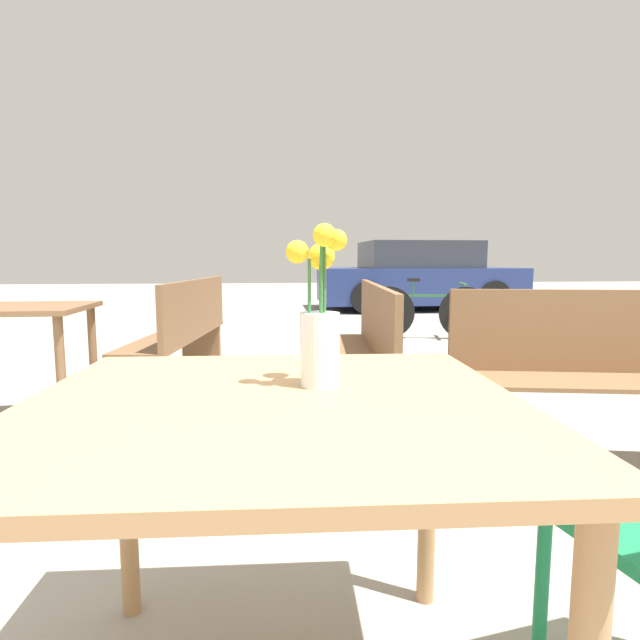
{
  "coord_description": "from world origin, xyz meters",
  "views": [
    {
      "loc": [
        -0.01,
        -0.96,
        0.99
      ],
      "look_at": [
        0.1,
        0.09,
        0.87
      ],
      "focal_mm": 28.0,
      "sensor_mm": 36.0,
      "label": 1
    }
  ],
  "objects_px": {
    "table_front": "(275,443)",
    "bicycle": "(427,311)",
    "bench_far": "(185,334)",
    "table_back": "(14,327)",
    "parked_car": "(417,277)",
    "bench_middle": "(361,353)",
    "flower_vase": "(320,329)",
    "bench_near": "(611,375)"
  },
  "relations": [
    {
      "from": "bench_middle",
      "to": "bench_far",
      "type": "height_order",
      "value": "same"
    },
    {
      "from": "bench_near",
      "to": "table_back",
      "type": "height_order",
      "value": "bench_near"
    },
    {
      "from": "bench_far",
      "to": "table_back",
      "type": "height_order",
      "value": "bench_far"
    },
    {
      "from": "bench_far",
      "to": "bicycle",
      "type": "height_order",
      "value": "bench_far"
    },
    {
      "from": "bench_near",
      "to": "bicycle",
      "type": "bearing_deg",
      "value": 84.65
    },
    {
      "from": "bench_near",
      "to": "bicycle",
      "type": "height_order",
      "value": "bench_near"
    },
    {
      "from": "bench_near",
      "to": "flower_vase",
      "type": "bearing_deg",
      "value": -143.58
    },
    {
      "from": "bicycle",
      "to": "bench_far",
      "type": "bearing_deg",
      "value": -137.18
    },
    {
      "from": "bench_far",
      "to": "parked_car",
      "type": "height_order",
      "value": "parked_car"
    },
    {
      "from": "bench_near",
      "to": "bench_middle",
      "type": "relative_size",
      "value": 0.96
    },
    {
      "from": "bench_middle",
      "to": "table_back",
      "type": "relative_size",
      "value": 1.92
    },
    {
      "from": "table_front",
      "to": "parked_car",
      "type": "relative_size",
      "value": 0.26
    },
    {
      "from": "flower_vase",
      "to": "bench_far",
      "type": "xyz_separation_m",
      "value": [
        -0.72,
        2.61,
        -0.39
      ]
    },
    {
      "from": "table_back",
      "to": "bicycle",
      "type": "distance_m",
      "value": 4.58
    },
    {
      "from": "parked_car",
      "to": "bench_middle",
      "type": "bearing_deg",
      "value": -109.12
    },
    {
      "from": "table_back",
      "to": "parked_car",
      "type": "height_order",
      "value": "parked_car"
    },
    {
      "from": "table_front",
      "to": "bench_middle",
      "type": "height_order",
      "value": "bench_middle"
    },
    {
      "from": "table_front",
      "to": "bicycle",
      "type": "bearing_deg",
      "value": 69.04
    },
    {
      "from": "bench_middle",
      "to": "parked_car",
      "type": "height_order",
      "value": "parked_car"
    },
    {
      "from": "table_front",
      "to": "bench_middle",
      "type": "relative_size",
      "value": 0.63
    },
    {
      "from": "flower_vase",
      "to": "table_back",
      "type": "xyz_separation_m",
      "value": [
        -1.59,
        1.99,
        -0.25
      ]
    },
    {
      "from": "bench_near",
      "to": "parked_car",
      "type": "bearing_deg",
      "value": 79.95
    },
    {
      "from": "parked_car",
      "to": "bench_far",
      "type": "bearing_deg",
      "value": -120.15
    },
    {
      "from": "bench_near",
      "to": "parked_car",
      "type": "distance_m",
      "value": 7.77
    },
    {
      "from": "table_front",
      "to": "bench_near",
      "type": "bearing_deg",
      "value": 36.76
    },
    {
      "from": "flower_vase",
      "to": "parked_car",
      "type": "distance_m",
      "value": 9.2
    },
    {
      "from": "flower_vase",
      "to": "bench_middle",
      "type": "height_order",
      "value": "flower_vase"
    },
    {
      "from": "bench_near",
      "to": "bench_middle",
      "type": "height_order",
      "value": "same"
    },
    {
      "from": "flower_vase",
      "to": "table_back",
      "type": "distance_m",
      "value": 2.56
    },
    {
      "from": "table_front",
      "to": "bicycle",
      "type": "height_order",
      "value": "bicycle"
    },
    {
      "from": "table_front",
      "to": "table_back",
      "type": "xyz_separation_m",
      "value": [
        -1.49,
        2.08,
        -0.03
      ]
    },
    {
      "from": "table_back",
      "to": "bicycle",
      "type": "bearing_deg",
      "value": 41.18
    },
    {
      "from": "parked_car",
      "to": "table_front",
      "type": "bearing_deg",
      "value": -108.39
    },
    {
      "from": "bicycle",
      "to": "parked_car",
      "type": "bearing_deg",
      "value": 75.21
    },
    {
      "from": "table_front",
      "to": "flower_vase",
      "type": "bearing_deg",
      "value": 41.42
    },
    {
      "from": "bench_near",
      "to": "table_back",
      "type": "distance_m",
      "value": 3.2
    },
    {
      "from": "flower_vase",
      "to": "parked_car",
      "type": "xyz_separation_m",
      "value": [
        2.84,
        8.75,
        -0.21
      ]
    },
    {
      "from": "bicycle",
      "to": "bench_middle",
      "type": "bearing_deg",
      "value": -113.83
    },
    {
      "from": "flower_vase",
      "to": "bench_middle",
      "type": "xyz_separation_m",
      "value": [
        0.41,
        1.74,
        -0.39
      ]
    },
    {
      "from": "bench_far",
      "to": "parked_car",
      "type": "relative_size",
      "value": 0.4
    },
    {
      "from": "table_back",
      "to": "flower_vase",
      "type": "bearing_deg",
      "value": -51.35
    },
    {
      "from": "bench_middle",
      "to": "parked_car",
      "type": "distance_m",
      "value": 7.42
    }
  ]
}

